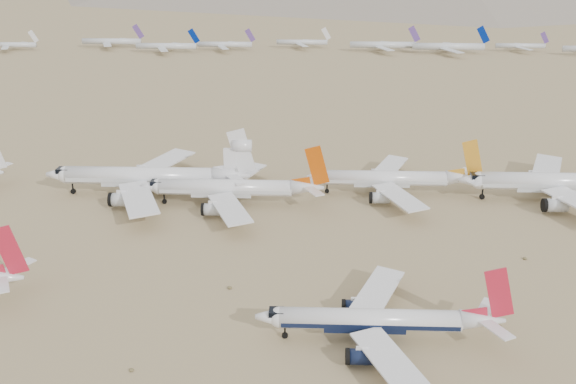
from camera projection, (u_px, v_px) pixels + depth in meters
name	position (u px, v px, depth m)	size (l,w,h in m)	color
ground	(375.00, 329.00, 125.04)	(7000.00, 7000.00, 0.00)	olive
main_airliner	(381.00, 320.00, 119.93)	(45.38, 44.32, 16.01)	white
row2_navy_widebody	(562.00, 182.00, 185.00)	(56.87, 55.61, 20.23)	white
row2_gold_tail	(392.00, 179.00, 189.95)	(48.88, 47.80, 17.40)	white
row2_orange_tail	(233.00, 188.00, 182.08)	(50.78, 49.68, 18.11)	white
row2_white_trijet	(151.00, 176.00, 188.87)	(58.99, 57.65, 20.90)	white
distant_storage_row	(293.00, 45.00, 436.98)	(475.28, 61.85, 16.26)	silver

